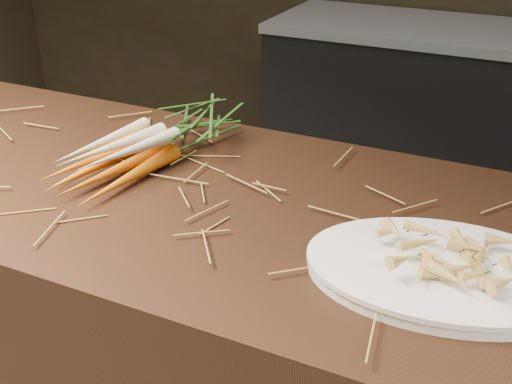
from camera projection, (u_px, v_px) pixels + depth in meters
main_counter at (202, 369)px, 1.43m from camera, size 2.40×0.70×0.90m
back_counter at (474, 125)px, 2.84m from camera, size 1.82×0.62×0.84m
straw_bedding at (192, 186)px, 1.22m from camera, size 1.40×0.60×0.02m
root_veg_bunch at (167, 134)px, 1.36m from camera, size 0.24×0.52×0.09m
serving_platter at (443, 274)px, 0.96m from camera, size 0.45×0.34×0.02m
roasted_veg_heap at (446, 255)px, 0.94m from camera, size 0.22×0.18×0.05m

